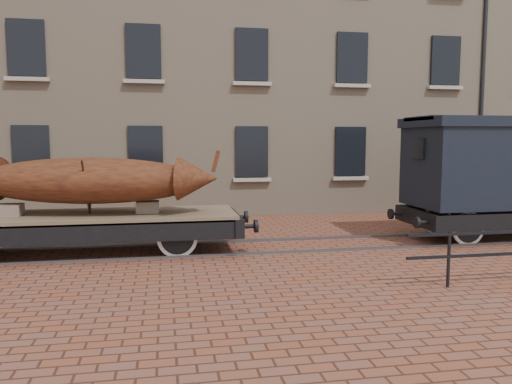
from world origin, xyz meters
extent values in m
plane|color=brown|center=(0.00, 0.00, 0.00)|extent=(90.00, 90.00, 0.00)
cube|color=tan|center=(3.00, 10.00, 7.00)|extent=(40.00, 10.00, 14.00)
cube|color=black|center=(-6.00, 4.96, 2.20)|extent=(1.10, 0.12, 1.70)
cube|color=#A39F91|center=(-6.00, 4.90, 1.25)|extent=(1.30, 0.18, 0.12)
cube|color=black|center=(-2.50, 4.96, 2.20)|extent=(1.10, 0.12, 1.70)
cube|color=#A39F91|center=(-2.50, 4.90, 1.25)|extent=(1.30, 0.18, 0.12)
cube|color=black|center=(1.00, 4.96, 2.20)|extent=(1.10, 0.12, 1.70)
cube|color=#A39F91|center=(1.00, 4.90, 1.25)|extent=(1.30, 0.18, 0.12)
cube|color=black|center=(4.50, 4.96, 2.20)|extent=(1.10, 0.12, 1.70)
cube|color=#A39F91|center=(4.50, 4.90, 1.25)|extent=(1.30, 0.18, 0.12)
cube|color=black|center=(8.00, 4.96, 2.20)|extent=(1.10, 0.12, 1.70)
cube|color=#A39F91|center=(8.00, 4.90, 1.25)|extent=(1.30, 0.18, 0.12)
cube|color=black|center=(-6.00, 4.96, 5.40)|extent=(1.10, 0.12, 1.70)
cube|color=#A39F91|center=(-6.00, 4.90, 4.45)|extent=(1.30, 0.18, 0.12)
cube|color=black|center=(-2.50, 4.96, 5.40)|extent=(1.10, 0.12, 1.70)
cube|color=#A39F91|center=(-2.50, 4.90, 4.45)|extent=(1.30, 0.18, 0.12)
cube|color=black|center=(1.00, 4.96, 5.40)|extent=(1.10, 0.12, 1.70)
cube|color=#A39F91|center=(1.00, 4.90, 4.45)|extent=(1.30, 0.18, 0.12)
cube|color=black|center=(4.50, 4.96, 5.40)|extent=(1.10, 0.12, 1.70)
cube|color=#A39F91|center=(4.50, 4.90, 4.45)|extent=(1.30, 0.18, 0.12)
cube|color=black|center=(8.00, 4.96, 5.40)|extent=(1.10, 0.12, 1.70)
cube|color=#A39F91|center=(8.00, 4.90, 4.45)|extent=(1.30, 0.18, 0.12)
cylinder|color=black|center=(9.50, 4.95, 7.00)|extent=(0.14, 0.14, 14.00)
cube|color=#59595E|center=(0.00, -0.72, 0.03)|extent=(30.00, 0.08, 0.06)
cube|color=#59595E|center=(0.00, 0.72, 0.03)|extent=(30.00, 0.08, 0.06)
cylinder|color=black|center=(3.00, -3.80, 0.50)|extent=(0.06, 0.06, 1.00)
cube|color=brown|center=(-3.79, 0.00, 0.87)|extent=(6.97, 2.04, 0.11)
cube|color=black|center=(-3.79, -0.95, 0.65)|extent=(6.97, 0.15, 0.42)
cube|color=black|center=(-3.79, 0.95, 0.65)|extent=(6.97, 0.15, 0.42)
cube|color=black|center=(-0.31, 0.00, 0.65)|extent=(0.20, 2.14, 0.42)
cylinder|color=black|center=(-0.05, -0.70, 0.65)|extent=(0.33, 0.09, 0.09)
cylinder|color=black|center=(0.11, -0.70, 0.65)|extent=(0.07, 0.30, 0.30)
cylinder|color=black|center=(-0.05, 0.70, 0.65)|extent=(0.33, 0.09, 0.09)
cylinder|color=black|center=(0.11, 0.70, 0.65)|extent=(0.07, 0.30, 0.30)
cylinder|color=black|center=(-1.65, 0.00, 0.45)|extent=(0.09, 1.77, 0.09)
cylinder|color=silver|center=(-1.65, -0.72, 0.45)|extent=(0.89, 0.07, 0.89)
cylinder|color=black|center=(-1.65, -0.72, 0.45)|extent=(0.73, 0.09, 0.73)
cube|color=black|center=(-1.65, -0.83, 0.67)|extent=(0.84, 0.07, 0.09)
cylinder|color=silver|center=(-1.65, 0.72, 0.45)|extent=(0.89, 0.07, 0.89)
cylinder|color=black|center=(-1.65, 0.72, 0.45)|extent=(0.73, 0.09, 0.73)
cube|color=black|center=(-1.65, 0.83, 0.67)|extent=(0.84, 0.07, 0.09)
cube|color=black|center=(-3.79, 0.00, 0.51)|extent=(3.72, 0.06, 0.06)
cube|color=#7A6150|center=(-5.28, 0.00, 1.06)|extent=(0.51, 0.46, 0.26)
cube|color=#7A6150|center=(-2.30, 0.00, 1.06)|extent=(0.51, 0.46, 0.26)
ellipsoid|color=brown|center=(-3.59, 0.00, 1.68)|extent=(5.38, 2.42, 1.04)
cone|color=brown|center=(-1.16, -0.39, 1.73)|extent=(1.04, 1.11, 0.98)
cube|color=brown|center=(-0.77, -0.46, 2.11)|extent=(0.22, 0.14, 0.50)
cylinder|color=#362820|center=(-3.59, -0.42, 1.55)|extent=(0.04, 0.89, 1.27)
cylinder|color=#362820|center=(-3.59, 0.42, 1.55)|extent=(0.04, 0.89, 1.27)
cube|color=black|center=(7.08, 0.97, 0.62)|extent=(5.29, 0.14, 0.40)
cube|color=black|center=(4.44, 0.00, 0.62)|extent=(0.19, 2.12, 0.40)
cylinder|color=black|center=(4.04, -0.71, 0.62)|extent=(0.07, 0.28, 0.28)
cylinder|color=black|center=(4.04, 0.71, 0.62)|extent=(0.07, 0.28, 0.28)
cylinder|color=black|center=(5.41, 0.00, 0.42)|extent=(0.09, 1.67, 0.09)
cylinder|color=silver|center=(5.41, -0.72, 0.42)|extent=(0.85, 0.06, 0.85)
cylinder|color=black|center=(5.41, -0.72, 0.42)|extent=(0.69, 0.09, 0.69)
cylinder|color=silver|center=(5.41, 0.72, 0.42)|extent=(0.85, 0.06, 0.85)
cylinder|color=black|center=(5.41, 0.72, 0.42)|extent=(0.69, 0.09, 0.69)
cube|color=black|center=(7.08, 0.00, 1.89)|extent=(5.29, 2.12, 2.03)
cube|color=black|center=(4.42, 0.00, 2.38)|extent=(0.07, 0.53, 0.53)
camera|label=1|loc=(-1.89, -11.66, 2.60)|focal=35.00mm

